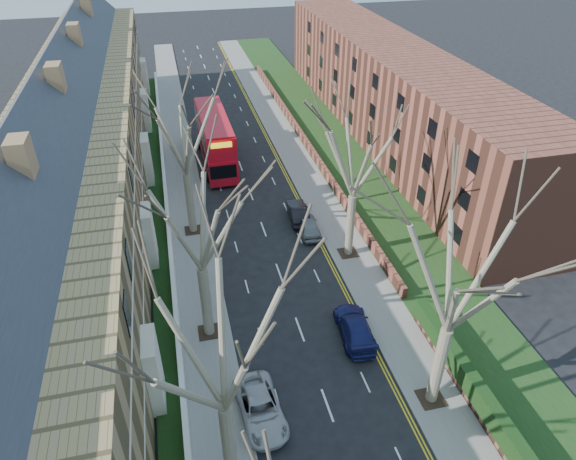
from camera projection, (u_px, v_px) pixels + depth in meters
pavement_left at (181, 172)px, 51.27m from camera, size 3.00×102.00×0.12m
pavement_right at (297, 159)px, 53.61m from camera, size 3.00×102.00×0.12m
terrace_left at (81, 166)px, 40.28m from camera, size 9.70×78.00×13.60m
flats_right at (390, 92)px, 56.33m from camera, size 13.97×54.00×10.00m
front_wall_left at (167, 210)px, 44.18m from camera, size 0.30×78.00×1.00m
grass_verge_right at (338, 154)px, 54.43m from camera, size 6.00×102.00×0.06m
tree_left_mid at (218, 338)px, 19.39m from camera, size 10.50×10.50×14.71m
tree_left_far at (195, 210)px, 27.64m from camera, size 10.15×10.15×14.22m
tree_left_dist at (180, 122)px, 37.16m from camera, size 10.50×10.50×14.71m
tree_right_mid at (463, 263)px, 23.23m from camera, size 10.50×10.50×14.71m
tree_right_far at (357, 144)px, 34.71m from camera, size 10.15×10.15×14.22m
double_decker_bus at (215, 140)px, 51.79m from camera, size 3.14×12.05×4.99m
car_left_far at (260, 408)px, 27.29m from camera, size 2.52×4.90×1.32m
car_right_near at (355, 328)px, 32.24m from camera, size 2.38×4.96×1.39m
car_right_mid at (309, 226)px, 41.95m from camera, size 1.86×4.06×1.35m
car_right_far at (298, 212)px, 43.69m from camera, size 1.77×4.32×1.39m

